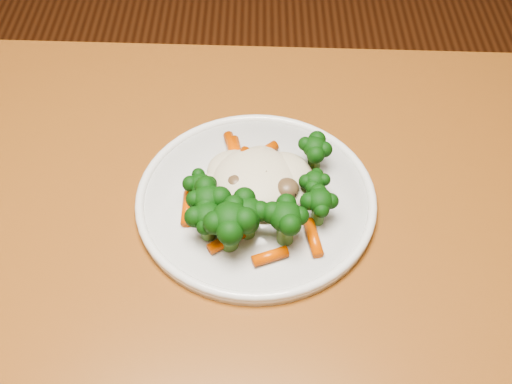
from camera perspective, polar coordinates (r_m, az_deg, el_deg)
dining_table at (r=0.77m, az=-4.02°, el=-10.48°), size 1.11×0.76×0.75m
plate at (r=0.71m, az=0.00°, el=-0.76°), size 0.26×0.26×0.01m
meal at (r=0.68m, az=-0.17°, el=-0.49°), size 0.17×0.19×0.06m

